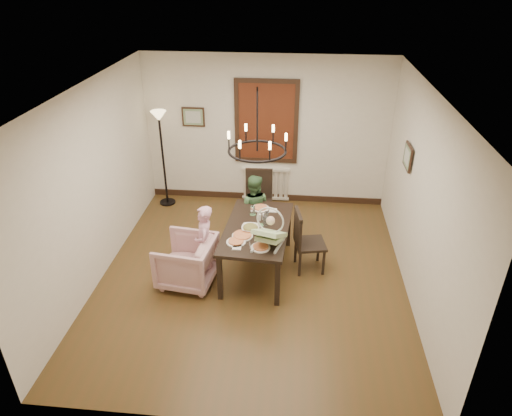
% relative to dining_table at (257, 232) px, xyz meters
% --- Properties ---
extents(room_shell, '(4.51, 5.00, 2.81)m').
position_rel_dining_table_xyz_m(room_shell, '(-0.05, 0.21, 0.72)').
color(room_shell, '#503A1B').
rests_on(room_shell, ground).
extents(dining_table, '(1.02, 1.69, 0.76)m').
position_rel_dining_table_xyz_m(dining_table, '(0.00, 0.00, 0.00)').
color(dining_table, black).
rests_on(dining_table, room_shell).
extents(chair_far, '(0.48, 0.48, 1.06)m').
position_rel_dining_table_xyz_m(chair_far, '(-0.10, 1.24, -0.15)').
color(chair_far, black).
rests_on(chair_far, room_shell).
extents(chair_right, '(0.52, 0.52, 1.00)m').
position_rel_dining_table_xyz_m(chair_right, '(0.79, 0.12, -0.18)').
color(chair_right, black).
rests_on(chair_right, room_shell).
extents(armchair, '(0.88, 0.87, 0.72)m').
position_rel_dining_table_xyz_m(armchair, '(-0.99, -0.39, -0.32)').
color(armchair, '#C6979C').
rests_on(armchair, room_shell).
extents(elderly_woman, '(0.30, 0.40, 0.98)m').
position_rel_dining_table_xyz_m(elderly_woman, '(-0.74, -0.24, -0.19)').
color(elderly_woman, '#E5A2BB').
rests_on(elderly_woman, room_shell).
extents(seated_man, '(0.49, 0.39, 0.98)m').
position_rel_dining_table_xyz_m(seated_man, '(-0.15, 0.86, -0.19)').
color(seated_man, '#426B3F').
rests_on(seated_man, room_shell).
extents(baby_bouncer, '(0.55, 0.66, 0.37)m').
position_rel_dining_table_xyz_m(baby_bouncer, '(0.21, -0.43, 0.27)').
color(baby_bouncer, '#B0CE8E').
rests_on(baby_bouncer, dining_table).
extents(salad_bowl, '(0.31, 0.31, 0.08)m').
position_rel_dining_table_xyz_m(salad_bowl, '(-0.09, -0.11, 0.12)').
color(salad_bowl, white).
rests_on(salad_bowl, dining_table).
extents(pizza_platter, '(0.30, 0.30, 0.04)m').
position_rel_dining_table_xyz_m(pizza_platter, '(-0.18, -0.29, 0.11)').
color(pizza_platter, tan).
rests_on(pizza_platter, dining_table).
extents(drinking_glass, '(0.07, 0.07, 0.15)m').
position_rel_dining_table_xyz_m(drinking_glass, '(0.12, 0.06, 0.16)').
color(drinking_glass, silver).
rests_on(drinking_glass, dining_table).
extents(window_blinds, '(1.00, 0.03, 1.40)m').
position_rel_dining_table_xyz_m(window_blinds, '(-0.05, 2.30, 0.92)').
color(window_blinds, '#672E14').
rests_on(window_blinds, room_shell).
extents(radiator, '(0.92, 0.12, 0.62)m').
position_rel_dining_table_xyz_m(radiator, '(-0.05, 2.32, -0.33)').
color(radiator, silver).
rests_on(radiator, room_shell).
extents(picture_back, '(0.42, 0.03, 0.36)m').
position_rel_dining_table_xyz_m(picture_back, '(-1.40, 2.31, 0.97)').
color(picture_back, black).
rests_on(picture_back, room_shell).
extents(picture_right, '(0.03, 0.42, 0.36)m').
position_rel_dining_table_xyz_m(picture_right, '(2.16, 0.74, 0.97)').
color(picture_right, black).
rests_on(picture_right, room_shell).
extents(floor_lamp, '(0.30, 0.30, 1.80)m').
position_rel_dining_table_xyz_m(floor_lamp, '(-1.95, 1.99, 0.22)').
color(floor_lamp, black).
rests_on(floor_lamp, room_shell).
extents(chandelier, '(0.80, 0.80, 0.04)m').
position_rel_dining_table_xyz_m(chandelier, '(0.00, -0.00, 1.27)').
color(chandelier, black).
rests_on(chandelier, room_shell).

